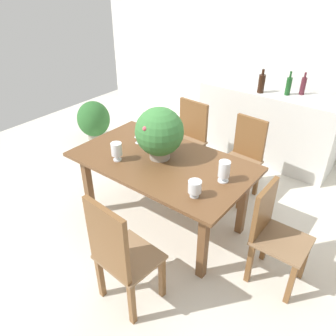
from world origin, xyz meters
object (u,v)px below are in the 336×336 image
Objects in this scene: wine_bottle_green at (303,86)px; dining_table at (162,168)px; crystal_vase_right at (117,150)px; wine_bottle_tall at (261,83)px; chair_far_right at (244,155)px; crystal_vase_center_near at (195,187)px; wine_bottle_clear at (289,86)px; flower_centerpiece at (159,132)px; crystal_vase_left at (224,170)px; wine_glass at (138,135)px; chair_far_left at (188,135)px; potted_plant_floor at (94,120)px; chair_foot_end at (273,231)px; chair_near_right at (118,253)px; kitchen_counter at (265,126)px.

dining_table is at bearing -105.99° from wine_bottle_green.
crystal_vase_right is 2.15m from wine_bottle_tall.
wine_bottle_tall is at bearing 76.60° from crystal_vase_right.
chair_far_right is 6.40× the size of crystal_vase_center_near.
flower_centerpiece is at bearing -104.73° from wine_bottle_clear.
dining_table is 5.92× the size of wine_bottle_tall.
crystal_vase_left reaches higher than wine_glass.
potted_plant_floor is at bearing -172.27° from chair_far_left.
potted_plant_floor is at bearing 74.38° from chair_foot_end.
chair_near_right is at bearing -64.97° from chair_far_left.
crystal_vase_left is 2.90m from potted_plant_floor.
chair_far_right reaches higher than chair_foot_end.
chair_far_left is 5.15× the size of crystal_vase_right.
chair_foot_end is at bearing 25.86° from crystal_vase_center_near.
flower_centerpiece is (-1.23, 0.03, 0.53)m from chair_foot_end.
chair_far_left is at bearing 126.81° from crystal_vase_center_near.
crystal_vase_left is at bearing -71.53° from chair_far_right.
flower_centerpiece is 1.80m from wine_bottle_tall.
wine_bottle_clear is 1.07× the size of wine_bottle_green.
chair_near_right is 7.35× the size of wine_glass.
wine_bottle_tall is at bearing 83.54° from flower_centerpiece.
flower_centerpiece is 0.43m from wine_glass.
potted_plant_floor is (-2.23, -0.93, -0.78)m from wine_bottle_tall.
wine_bottle_clear reaches higher than chair_near_right.
crystal_vase_left is at bearing 84.22° from chair_foot_end.
wine_bottle_clear is at bearing 75.27° from flower_centerpiece.
crystal_vase_left is 1.92m from wine_bottle_clear.
wine_bottle_green is (0.20, 3.07, 0.52)m from chair_near_right.
chair_foot_end is 1.27m from chair_near_right.
crystal_vase_right is 2.15m from potted_plant_floor.
crystal_vase_left is at bearing -88.33° from wine_bottle_green.
wine_glass is at bearing -109.86° from kitchen_counter.
chair_near_right is 2.03× the size of flower_centerpiece.
wine_bottle_green is (0.01, 2.36, 0.24)m from crystal_vase_center_near.
kitchen_counter is at bearing 60.73° from chair_far_left.
kitchen_counter is at bearing 25.09° from chair_foot_end.
crystal_vase_center_near reaches higher than potted_plant_floor.
flower_centerpiece is 1.98m from wine_bottle_clear.
chair_far_left is 1.31m from crystal_vase_right.
chair_foot_end is (0.78, -0.99, -0.01)m from chair_far_right.
chair_near_right reaches higher than dining_table.
wine_glass is at bearing 176.04° from crystal_vase_left.
wine_glass is (-0.08, 0.39, -0.01)m from crystal_vase_right.
dining_table is 0.95× the size of kitchen_counter.
chair_near_right is at bearing -37.43° from potted_plant_floor.
wine_bottle_green is at bearing 42.36° from wine_bottle_clear.
wine_bottle_clear is (0.50, 1.92, 0.06)m from flower_centerpiece.
chair_near_right is 2.99m from wine_bottle_clear.
crystal_vase_left is at bearing 17.58° from crystal_vase_right.
chair_foot_end is 2.23m from wine_bottle_green.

